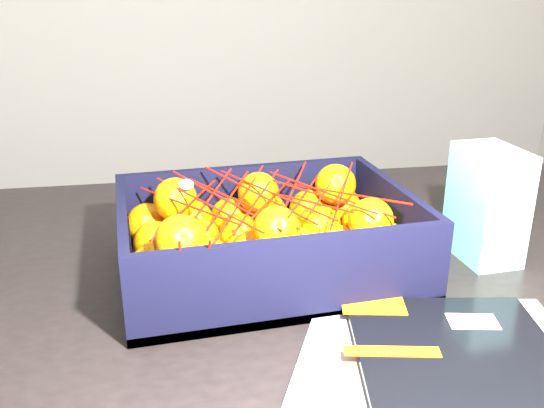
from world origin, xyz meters
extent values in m
cube|color=black|center=(0.00, 0.04, 0.73)|extent=(1.26, 0.90, 0.04)
cylinder|color=black|center=(0.55, 0.39, 0.35)|extent=(0.06, 0.06, 0.71)
cube|color=#B9B8B4|center=(-0.02, -0.27, 0.75)|extent=(0.32, 0.35, 0.01)
cube|color=#B9B8B4|center=(0.08, -0.27, 0.76)|extent=(0.27, 0.32, 0.01)
cube|color=black|center=(0.06, -0.27, 0.77)|extent=(0.27, 0.32, 0.01)
cube|color=orange|center=(0.02, -0.13, 0.77)|extent=(0.09, 0.07, 0.00)
cube|color=white|center=(0.11, -0.19, 0.77)|extent=(0.06, 0.05, 0.00)
cube|color=orange|center=(-0.01, -0.22, 0.77)|extent=(0.10, 0.05, 0.00)
cube|color=brown|center=(-0.08, 0.02, 0.76)|extent=(0.39, 0.29, 0.01)
cube|color=black|center=(-0.08, 0.16, 0.81)|extent=(0.39, 0.01, 0.11)
cube|color=black|center=(-0.08, -0.12, 0.81)|extent=(0.39, 0.01, 0.11)
cube|color=black|center=(-0.27, 0.02, 0.81)|extent=(0.01, 0.27, 0.11)
cube|color=black|center=(0.11, 0.02, 0.81)|extent=(0.01, 0.27, 0.11)
sphere|color=orange|center=(-0.23, -0.08, 0.79)|extent=(0.06, 0.06, 0.06)
sphere|color=orange|center=(-0.23, -0.01, 0.79)|extent=(0.06, 0.06, 0.06)
sphere|color=orange|center=(-0.23, 0.06, 0.79)|extent=(0.06, 0.06, 0.06)
sphere|color=orange|center=(-0.23, 0.13, 0.79)|extent=(0.06, 0.06, 0.06)
sphere|color=orange|center=(-0.17, -0.08, 0.79)|extent=(0.06, 0.06, 0.06)
sphere|color=orange|center=(-0.17, -0.01, 0.79)|extent=(0.06, 0.06, 0.06)
sphere|color=orange|center=(-0.17, 0.06, 0.79)|extent=(0.06, 0.06, 0.06)
sphere|color=orange|center=(-0.17, 0.12, 0.79)|extent=(0.06, 0.06, 0.06)
sphere|color=orange|center=(-0.11, -0.08, 0.79)|extent=(0.06, 0.06, 0.06)
sphere|color=orange|center=(-0.11, -0.01, 0.79)|extent=(0.06, 0.06, 0.06)
sphere|color=orange|center=(-0.11, 0.06, 0.79)|extent=(0.06, 0.06, 0.06)
sphere|color=orange|center=(-0.11, 0.12, 0.79)|extent=(0.06, 0.06, 0.06)
sphere|color=orange|center=(-0.05, -0.08, 0.79)|extent=(0.06, 0.06, 0.06)
sphere|color=orange|center=(-0.04, -0.01, 0.79)|extent=(0.06, 0.06, 0.06)
sphere|color=orange|center=(-0.05, 0.05, 0.79)|extent=(0.06, 0.06, 0.06)
sphere|color=orange|center=(-0.05, 0.13, 0.79)|extent=(0.06, 0.06, 0.06)
sphere|color=orange|center=(0.01, -0.08, 0.79)|extent=(0.06, 0.06, 0.06)
sphere|color=orange|center=(0.01, -0.01, 0.79)|extent=(0.06, 0.06, 0.06)
sphere|color=orange|center=(0.01, 0.06, 0.79)|extent=(0.06, 0.06, 0.06)
sphere|color=orange|center=(0.02, 0.12, 0.79)|extent=(0.06, 0.06, 0.06)
sphere|color=orange|center=(0.07, -0.08, 0.79)|extent=(0.06, 0.06, 0.06)
sphere|color=orange|center=(0.07, -0.01, 0.79)|extent=(0.06, 0.06, 0.06)
sphere|color=orange|center=(0.08, 0.06, 0.79)|extent=(0.06, 0.06, 0.06)
sphere|color=orange|center=(0.07, 0.13, 0.79)|extent=(0.06, 0.06, 0.06)
sphere|color=orange|center=(-0.20, -0.05, 0.84)|extent=(0.06, 0.06, 0.06)
sphere|color=orange|center=(-0.19, 0.09, 0.84)|extent=(0.06, 0.06, 0.06)
sphere|color=orange|center=(-0.08, -0.04, 0.84)|extent=(0.06, 0.06, 0.06)
sphere|color=orange|center=(-0.07, 0.09, 0.84)|extent=(0.06, 0.06, 0.06)
sphere|color=orange|center=(0.04, -0.05, 0.84)|extent=(0.06, 0.06, 0.06)
sphere|color=orange|center=(0.05, 0.10, 0.84)|extent=(0.06, 0.06, 0.06)
cylinder|color=red|center=(-0.18, 0.03, 0.85)|extent=(0.11, 0.20, 0.02)
cylinder|color=red|center=(-0.16, 0.02, 0.86)|extent=(0.11, 0.20, 0.01)
cylinder|color=red|center=(-0.14, 0.02, 0.86)|extent=(0.11, 0.20, 0.02)
cylinder|color=red|center=(-0.11, 0.03, 0.85)|extent=(0.11, 0.20, 0.01)
cylinder|color=red|center=(-0.09, 0.03, 0.86)|extent=(0.11, 0.20, 0.02)
cylinder|color=red|center=(-0.07, 0.03, 0.86)|extent=(0.11, 0.20, 0.01)
cylinder|color=red|center=(-0.04, 0.03, 0.85)|extent=(0.11, 0.20, 0.02)
cylinder|color=red|center=(-0.02, 0.01, 0.86)|extent=(0.11, 0.20, 0.01)
cylinder|color=red|center=(0.00, 0.01, 0.86)|extent=(0.11, 0.20, 0.01)
cylinder|color=red|center=(0.03, 0.02, 0.86)|extent=(0.11, 0.20, 0.03)
cylinder|color=red|center=(-0.18, 0.03, 0.85)|extent=(0.11, 0.20, 0.01)
cylinder|color=red|center=(-0.16, 0.02, 0.86)|extent=(0.11, 0.20, 0.03)
cylinder|color=red|center=(-0.14, 0.01, 0.86)|extent=(0.11, 0.20, 0.02)
cylinder|color=red|center=(-0.11, 0.02, 0.86)|extent=(0.11, 0.20, 0.03)
cylinder|color=red|center=(-0.09, 0.02, 0.86)|extent=(0.11, 0.20, 0.01)
cylinder|color=red|center=(-0.07, 0.03, 0.86)|extent=(0.11, 0.20, 0.03)
cylinder|color=red|center=(-0.04, 0.03, 0.85)|extent=(0.11, 0.20, 0.03)
cylinder|color=red|center=(-0.02, 0.03, 0.86)|extent=(0.11, 0.20, 0.02)
cylinder|color=red|center=(0.00, 0.02, 0.86)|extent=(0.11, 0.20, 0.03)
cylinder|color=red|center=(0.03, 0.02, 0.86)|extent=(0.11, 0.20, 0.02)
cylinder|color=red|center=(-0.21, -0.11, 0.83)|extent=(0.00, 0.03, 0.09)
cylinder|color=red|center=(-0.18, -0.11, 0.83)|extent=(0.01, 0.04, 0.08)
cube|color=white|center=(0.24, -0.01, 0.83)|extent=(0.07, 0.11, 0.16)
camera|label=1|loc=(-0.26, -0.70, 1.13)|focal=39.40mm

